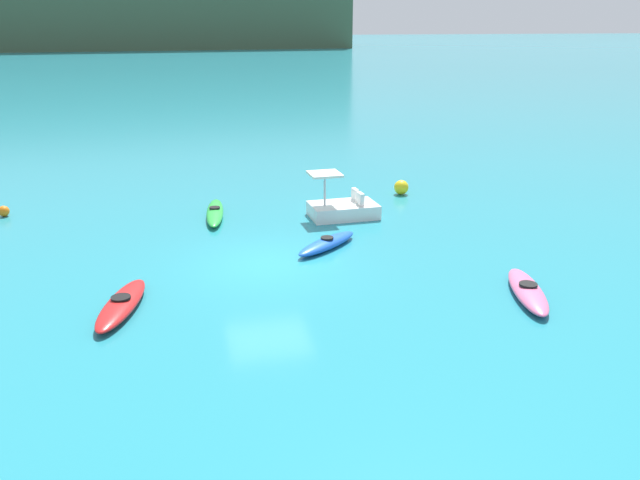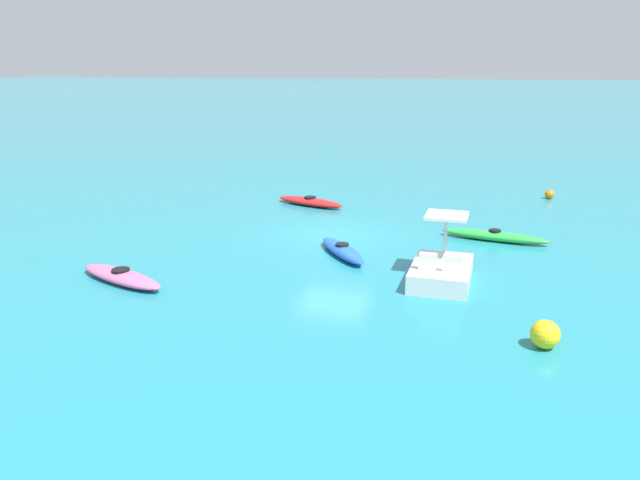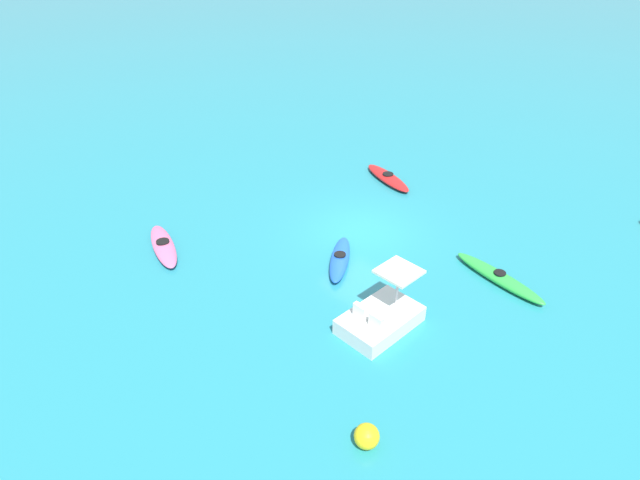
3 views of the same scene
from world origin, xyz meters
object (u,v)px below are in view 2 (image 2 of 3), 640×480
object	(u,v)px
kayak_blue	(342,250)
kayak_pink	(121,276)
kayak_green	(494,236)
buoy_orange	(549,194)
pedal_boat_white	(441,270)
kayak_red	(310,202)
buoy_yellow	(545,334)

from	to	relation	value
kayak_blue	kayak_pink	world-z (taller)	same
kayak_green	buoy_orange	size ratio (longest dim) A/B	8.88
kayak_green	buoy_orange	distance (m)	7.71
kayak_blue	kayak_pink	distance (m)	6.35
pedal_boat_white	kayak_pink	bearing A→B (deg)	-70.13
kayak_green	buoy_orange	xyz separation A→B (m)	(-7.50, 1.76, 0.04)
kayak_pink	pedal_boat_white	distance (m)	8.42
kayak_green	kayak_pink	distance (m)	11.62
kayak_green	kayak_red	size ratio (longest dim) A/B	1.10
kayak_red	buoy_orange	distance (m)	10.38
kayak_blue	buoy_orange	world-z (taller)	buoy_orange
kayak_green	kayak_blue	bearing A→B (deg)	-52.76
kayak_green	kayak_pink	size ratio (longest dim) A/B	1.13
kayak_pink	pedal_boat_white	size ratio (longest dim) A/B	1.24
kayak_red	buoy_orange	world-z (taller)	buoy_orange
kayak_green	kayak_pink	xyz separation A→B (m)	(7.39, -8.96, 0.00)
kayak_green	kayak_pink	world-z (taller)	same
kayak_red	kayak_pink	size ratio (longest dim) A/B	1.02
buoy_orange	kayak_pink	bearing A→B (deg)	-35.75
kayak_pink	kayak_green	bearing A→B (deg)	129.51
kayak_blue	pedal_boat_white	size ratio (longest dim) A/B	1.00
kayak_blue	kayak_pink	bearing A→B (deg)	-48.60
kayak_pink	buoy_orange	world-z (taller)	buoy_orange
kayak_blue	buoy_orange	distance (m)	12.25
kayak_red	kayak_green	bearing A→B (deg)	69.52
kayak_red	buoy_orange	size ratio (longest dim) A/B	8.07
kayak_green	kayak_red	distance (m)	8.00
kayak_blue	buoy_orange	xyz separation A→B (m)	(-10.70, 5.96, 0.03)
pedal_boat_white	buoy_yellow	distance (m)	4.06
kayak_pink	pedal_boat_white	xyz separation A→B (m)	(-2.86, 7.92, 0.17)
buoy_orange	buoy_yellow	world-z (taller)	buoy_yellow
kayak_blue	kayak_red	world-z (taller)	same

